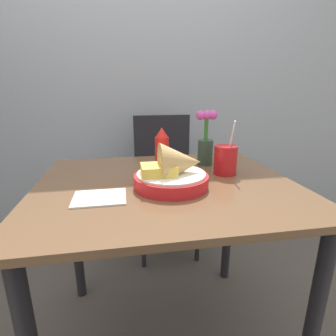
# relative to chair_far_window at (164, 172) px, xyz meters

# --- Properties ---
(wall_window) EXTENTS (7.00, 0.06, 2.60)m
(wall_window) POSITION_rel_chair_far_window_xyz_m (-0.12, 0.35, 0.74)
(wall_window) COLOR #9EA8B7
(wall_window) RESTS_ON ground_plane
(dining_table) EXTENTS (0.98, 0.83, 0.78)m
(dining_table) POSITION_rel_chair_far_window_xyz_m (-0.12, -0.82, 0.10)
(dining_table) COLOR brown
(dining_table) RESTS_ON ground_plane
(chair_far_window) EXTENTS (0.40, 0.40, 0.95)m
(chair_far_window) POSITION_rel_chair_far_window_xyz_m (0.00, 0.00, 0.00)
(chair_far_window) COLOR black
(chair_far_window) RESTS_ON ground_plane
(food_basket) EXTENTS (0.27, 0.27, 0.16)m
(food_basket) POSITION_rel_chair_far_window_xyz_m (-0.10, -0.88, 0.28)
(food_basket) COLOR red
(food_basket) RESTS_ON dining_table
(ketchup_bottle) EXTENTS (0.06, 0.06, 0.18)m
(ketchup_bottle) POSITION_rel_chair_far_window_xyz_m (-0.11, -0.64, 0.31)
(ketchup_bottle) COLOR red
(ketchup_bottle) RESTS_ON dining_table
(drink_cup) EXTENTS (0.10, 0.10, 0.23)m
(drink_cup) POSITION_rel_chair_far_window_xyz_m (0.14, -0.76, 0.28)
(drink_cup) COLOR red
(drink_cup) RESTS_ON dining_table
(flower_vase) EXTENTS (0.10, 0.07, 0.25)m
(flower_vase) POSITION_rel_chair_far_window_xyz_m (0.10, -0.61, 0.33)
(flower_vase) COLOR #2D4738
(flower_vase) RESTS_ON dining_table
(napkin) EXTENTS (0.17, 0.14, 0.01)m
(napkin) POSITION_rel_chair_far_window_xyz_m (-0.36, -0.94, 0.22)
(napkin) COLOR white
(napkin) RESTS_ON dining_table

